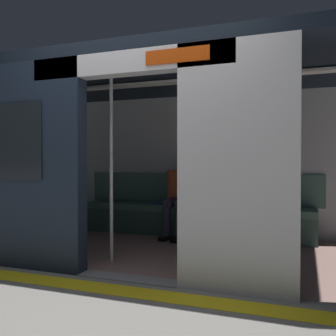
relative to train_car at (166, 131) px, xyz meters
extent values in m
plane|color=gray|center=(-0.06, 1.12, -1.43)|extent=(60.00, 60.00, 0.00)
cube|color=yellow|center=(-0.06, 1.42, -1.43)|extent=(8.00, 0.24, 0.01)
cube|color=silver|center=(-1.04, 1.14, -0.41)|extent=(0.98, 0.12, 2.05)
cube|color=black|center=(-1.04, 1.15, -0.16)|extent=(0.54, 0.02, 0.55)
cube|color=silver|center=(-0.06, 1.12, 0.52)|extent=(1.96, 0.16, 0.20)
cube|color=#BF3F0C|center=(-0.55, 1.21, 0.52)|extent=(0.56, 0.02, 0.12)
cube|color=black|center=(-0.06, -0.07, 0.68)|extent=(6.40, 2.56, 0.12)
cube|color=gray|center=(-0.06, -0.07, -1.43)|extent=(6.08, 2.40, 0.01)
cube|color=silver|center=(-0.06, -1.27, -0.41)|extent=(6.08, 0.10, 2.05)
cube|color=#4C7566|center=(-0.06, -1.21, -0.77)|extent=(3.52, 0.06, 0.45)
cube|color=white|center=(-0.06, -0.07, 0.59)|extent=(4.48, 0.16, 0.03)
cube|color=gray|center=(-0.06, 1.12, -1.43)|extent=(0.98, 0.19, 0.01)
cube|color=#4C7566|center=(-0.06, -0.99, -1.04)|extent=(3.31, 0.44, 0.09)
cube|color=#39574C|center=(-0.06, -0.79, -1.26)|extent=(3.31, 0.04, 0.35)
cube|color=#CC5933|center=(0.06, -0.97, -0.74)|extent=(0.41, 0.27, 0.50)
sphere|color=#8C664C|center=(0.06, -0.97, -0.40)|extent=(0.21, 0.21, 0.21)
sphere|color=brown|center=(0.06, -0.98, -0.36)|extent=(0.19, 0.19, 0.19)
cylinder|color=#CC5933|center=(-0.17, -0.91, -0.71)|extent=(0.08, 0.08, 0.44)
cylinder|color=#CC5933|center=(0.30, -0.98, -0.71)|extent=(0.08, 0.08, 0.44)
cylinder|color=#38334C|center=(0.00, -0.76, -0.94)|extent=(0.19, 0.42, 0.14)
cylinder|color=#38334C|center=(0.18, -0.79, -0.94)|extent=(0.19, 0.42, 0.14)
cylinder|color=#38334C|center=(0.03, -0.56, -1.19)|extent=(0.10, 0.10, 0.40)
cylinder|color=#38334C|center=(0.21, -0.59, -1.19)|extent=(0.10, 0.10, 0.40)
cube|color=black|center=(0.03, -0.51, -1.40)|extent=(0.13, 0.23, 0.06)
cube|color=black|center=(0.21, -0.54, -1.40)|extent=(0.13, 0.23, 0.06)
cube|color=black|center=(-0.33, -1.01, -0.91)|extent=(0.26, 0.14, 0.17)
cube|color=black|center=(-0.33, -0.93, -0.92)|extent=(0.02, 0.01, 0.14)
cube|color=#26598C|center=(0.44, -0.98, -0.98)|extent=(0.19, 0.24, 0.03)
cylinder|color=silver|center=(0.36, 0.67, -0.42)|extent=(0.04, 0.04, 2.03)
camera|label=1|loc=(-1.56, 4.17, -0.36)|focal=40.01mm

